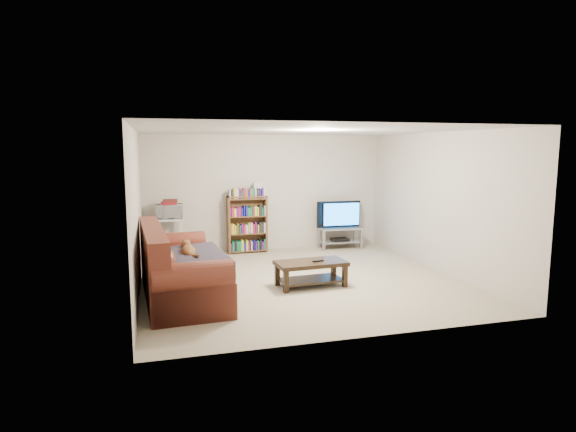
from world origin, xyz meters
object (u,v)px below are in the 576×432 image
object	(u,v)px
sofa	(176,273)
bookshelf	(247,223)
tv_stand	(340,234)
coffee_table	(311,269)

from	to	relation	value
sofa	bookshelf	world-z (taller)	bookshelf
sofa	tv_stand	xyz separation A→B (m)	(3.53, 2.57, -0.05)
sofa	coffee_table	size ratio (longest dim) A/B	2.23
sofa	bookshelf	xyz separation A→B (m)	(1.55, 2.70, 0.25)
tv_stand	bookshelf	bearing A→B (deg)	177.00
sofa	tv_stand	world-z (taller)	sofa
bookshelf	sofa	bearing A→B (deg)	-120.58
coffee_table	tv_stand	distance (m)	2.96
sofa	bookshelf	size ratio (longest dim) A/B	2.12
sofa	coffee_table	xyz separation A→B (m)	(2.04, 0.02, -0.08)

